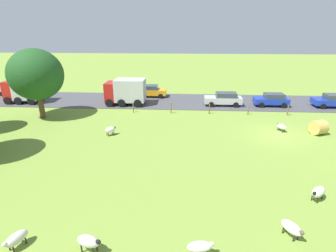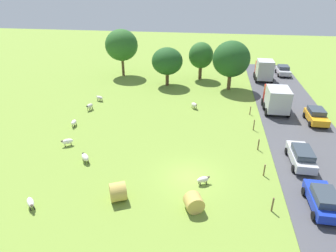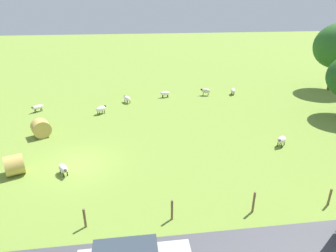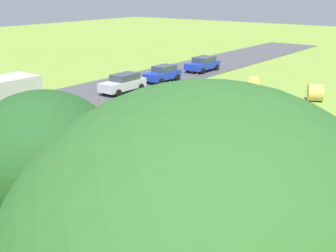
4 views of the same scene
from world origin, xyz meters
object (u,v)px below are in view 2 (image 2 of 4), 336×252
Objects in this scene: sheep_0 at (31,202)px; tree_1 at (167,61)px; tree_3 at (231,59)px; tree_0 at (122,45)px; car_2 at (283,70)px; sheep_2 at (194,105)px; truck_0 at (277,98)px; sheep_6 at (85,157)px; sheep_1 at (67,141)px; sheep_4 at (100,98)px; tree_2 at (201,55)px; sheep_3 at (203,179)px; car_3 at (301,156)px; hay_bale_1 at (118,192)px; car_1 at (316,116)px; sheep_7 at (90,106)px; sheep_5 at (74,122)px; car_4 at (323,200)px; hay_bale_0 at (194,202)px; truck_1 at (264,70)px.

tree_1 reaches higher than sheep_0.
tree_0 is at bearing 166.20° from tree_3.
tree_1 is 1.43× the size of car_2.
car_2 is at bearing 51.48° from sheep_2.
tree_0 is 1.64× the size of truck_0.
sheep_6 is at bearing -98.99° from tree_1.
sheep_4 is (-1.42, 12.36, -0.01)m from sheep_1.
tree_2 is 6.58m from tree_3.
sheep_3 is (12.13, 4.77, -0.02)m from sheep_0.
car_3 is at bearing -67.00° from tree_2.
hay_bale_1 is at bearing -88.23° from tree_1.
sheep_4 is 27.58m from car_1.
hay_bale_1 reaches higher than sheep_2.
truck_0 reaches higher than car_1.
car_2 is (24.43, 38.49, 0.42)m from sheep_0.
car_3 is (23.62, -8.88, 0.33)m from sheep_7.
tree_1 is at bearing 55.19° from sheep_7.
sheep_0 is at bearing -77.33° from sheep_5.
tree_1 is 30.86m from car_4.
sheep_0 is at bearing -156.23° from car_3.
car_1 is at bearing -5.58° from sheep_4.
car_4 is (9.05, 1.51, 0.22)m from hay_bale_0.
car_1 reaches higher than hay_bale_0.
car_4 is (22.26, -5.68, 0.38)m from sheep_1.
tree_0 is at bearing -170.30° from car_2.
sheep_2 is 13.47m from sheep_7.
truck_0 is 4.97m from car_1.
sheep_7 is 0.15× the size of tree_0.
car_2 is at bearing 70.82° from hay_bale_0.
sheep_1 is 10.27m from hay_bale_1.
truck_1 is (14.56, 32.62, 1.17)m from hay_bale_1.
car_2 reaches higher than sheep_0.
sheep_2 is 0.15× the size of tree_3.
car_4 is at bearing -89.71° from truck_1.
tree_1 reaches higher than sheep_1.
sheep_2 is 0.89× the size of sheep_7.
car_2 is 35.50m from car_4.
tree_0 reaches higher than hay_bale_1.
sheep_2 is 0.82× the size of hay_bale_0.
tree_0 reaches higher than hay_bale_0.
sheep_4 is 24.41m from hay_bale_0.
car_3 is (19.16, 2.74, 0.38)m from sheep_6.
sheep_7 is at bearing 99.19° from sheep_1.
tree_2 is (13.01, 20.66, 3.53)m from sheep_5.
sheep_4 is 21.31m from hay_bale_1.
tree_1 is 6.48m from tree_2.
sheep_5 is 0.28× the size of truck_1.
sheep_6 is at bearing 77.47° from sheep_0.
sheep_5 is at bearing -137.24° from car_2.
sheep_6 is 39.57m from car_2.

